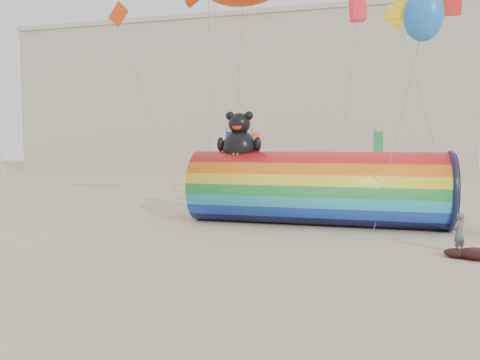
# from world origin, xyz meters

# --- Properties ---
(ground) EXTENTS (160.00, 160.00, 0.00)m
(ground) POSITION_xyz_m (0.00, 0.00, 0.00)
(ground) COLOR #CCB58C
(ground) RESTS_ON ground
(hotel_building) EXTENTS (60.40, 15.40, 20.60)m
(hotel_building) POSITION_xyz_m (-12.00, 45.95, 10.31)
(hotel_building) COLOR #B7AD99
(hotel_building) RESTS_ON ground
(windsock_assembly) EXTENTS (12.53, 3.82, 5.77)m
(windsock_assembly) POSITION_xyz_m (3.56, 4.62, 1.92)
(windsock_assembly) COLOR red
(windsock_assembly) RESTS_ON ground
(kite_handler) EXTENTS (0.64, 0.64, 1.50)m
(kite_handler) POSITION_xyz_m (9.30, -0.23, 0.75)
(kite_handler) COLOR #58595F
(kite_handler) RESTS_ON ground
(festival_banners) EXTENTS (10.80, 2.75, 5.20)m
(festival_banners) POSITION_xyz_m (0.38, 14.83, 2.64)
(festival_banners) COLOR #59595E
(festival_banners) RESTS_ON ground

